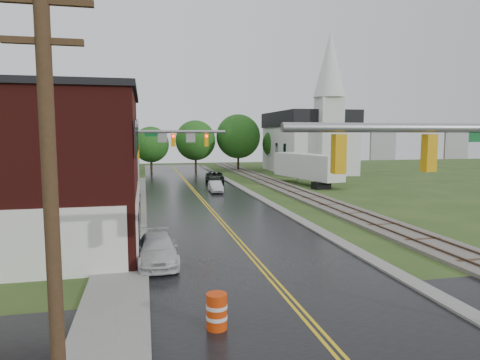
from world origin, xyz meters
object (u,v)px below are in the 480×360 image
object	(u,v)px
church	(310,135)
tree_left_c	(59,148)
utility_pole_b	(118,153)
traffic_signal_near	(451,171)
tree_left_e	(112,144)
sedan_silver	(216,187)
pickup_white	(158,250)
suv_dark	(215,177)
traffic_signal_far	(164,147)
utility_pole_c	(129,145)
utility_pole_a	(51,204)
construction_barrel	(217,312)
semi_trailer	(307,166)

from	to	relation	value
church	tree_left_c	xyz separation A→B (m)	(-33.85, -13.84, -1.32)
church	utility_pole_b	world-z (taller)	church
tree_left_c	traffic_signal_near	bearing A→B (deg)	-65.44
traffic_signal_near	tree_left_e	xyz separation A→B (m)	(-12.32, 43.90, -0.16)
sedan_silver	pickup_white	bearing A→B (deg)	-104.20
church	suv_dark	distance (m)	20.25
tree_left_e	utility_pole_b	bearing A→B (deg)	-85.10
church	tree_left_c	world-z (taller)	church
traffic_signal_far	utility_pole_b	distance (m)	6.01
traffic_signal_far	suv_dark	distance (m)	18.28
traffic_signal_far	tree_left_c	size ratio (longest dim) A/B	0.96
traffic_signal_far	pickup_white	xyz separation A→B (m)	(-1.10, -15.66, -4.33)
church	utility_pole_c	bearing A→B (deg)	-160.03
utility_pole_b	sedan_silver	world-z (taller)	utility_pole_b
utility_pole_c	traffic_signal_near	bearing A→B (deg)	-76.26
church	utility_pole_c	xyz separation A→B (m)	(-26.80, -9.74, -1.11)
utility_pole_c	tree_left_c	size ratio (longest dim) A/B	1.18
traffic_signal_near	church	bearing A→B (deg)	72.28
utility_pole_c	tree_left_e	size ratio (longest dim) A/B	1.10
utility_pole_a	utility_pole_c	distance (m)	44.00
traffic_signal_near	tree_left_c	size ratio (longest dim) A/B	0.96
construction_barrel	utility_pole_b	bearing A→B (deg)	101.94
sedan_silver	pickup_white	world-z (taller)	pickup_white
church	tree_left_e	size ratio (longest dim) A/B	2.45
utility_pole_a	sedan_silver	size ratio (longest dim) A/B	2.54
traffic_signal_far	utility_pole_a	bearing A→B (deg)	-97.03
utility_pole_c	construction_barrel	bearing A→B (deg)	-84.57
utility_pole_a	tree_left_c	distance (m)	40.52
construction_barrel	semi_trailer	bearing A→B (deg)	64.42
utility_pole_c	construction_barrel	xyz separation A→B (m)	(3.81, -40.00, -4.15)
traffic_signal_far	utility_pole_b	world-z (taller)	utility_pole_b
tree_left_c	pickup_white	distance (m)	30.28
tree_left_c	suv_dark	world-z (taller)	tree_left_c
sedan_silver	suv_dark	bearing A→B (deg)	83.03
utility_pole_a	utility_pole_b	world-z (taller)	same
sedan_silver	semi_trailer	bearing A→B (deg)	21.76
church	construction_barrel	distance (m)	55.05
church	traffic_signal_near	size ratio (longest dim) A/B	2.72
pickup_white	construction_barrel	bearing A→B (deg)	-78.54
suv_dark	pickup_white	xyz separation A→B (m)	(-7.92, -32.07, -0.03)
sedan_silver	construction_barrel	xyz separation A→B (m)	(-5.03, -30.66, -0.01)
utility_pole_c	sedan_silver	distance (m)	13.51
utility_pole_b	tree_left_c	xyz separation A→B (m)	(-7.05, 17.90, -0.21)
traffic_signal_far	tree_left_e	world-z (taller)	tree_left_e
utility_pole_a	church	bearing A→B (deg)	63.49
traffic_signal_near	tree_left_e	world-z (taller)	tree_left_e
traffic_signal_near	tree_left_c	world-z (taller)	tree_left_c
utility_pole_a	utility_pole_b	size ratio (longest dim) A/B	1.00
utility_pole_a	utility_pole_b	bearing A→B (deg)	90.00
traffic_signal_near	suv_dark	bearing A→B (deg)	90.16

